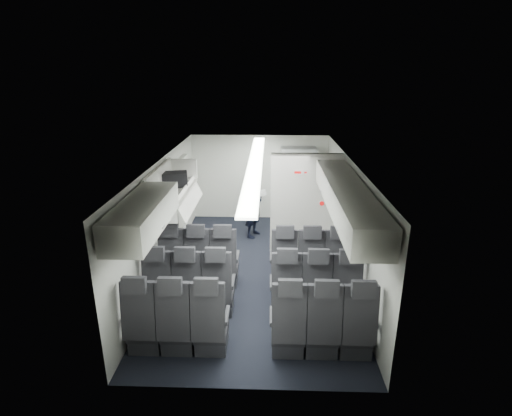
# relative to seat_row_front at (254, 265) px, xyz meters

# --- Properties ---
(cabin_shell) EXTENTS (3.41, 6.01, 2.16)m
(cabin_shell) POSITION_rel_seat_row_front_xyz_m (0.00, 0.53, 0.72)
(cabin_shell) COLOR black
(cabin_shell) RESTS_ON ground
(seat_row_front) EXTENTS (3.33, 0.56, 1.24)m
(seat_row_front) POSITION_rel_seat_row_front_xyz_m (0.00, 0.00, 0.00)
(seat_row_front) COLOR #242327
(seat_row_front) RESTS_ON cabin_shell
(seat_row_mid) EXTENTS (3.33, 0.56, 1.24)m
(seat_row_mid) POSITION_rel_seat_row_front_xyz_m (0.00, -0.90, 0.00)
(seat_row_mid) COLOR #242327
(seat_row_mid) RESTS_ON cabin_shell
(seat_row_rear) EXTENTS (3.33, 0.56, 1.24)m
(seat_row_rear) POSITION_rel_seat_row_front_xyz_m (0.00, -1.80, 0.00)
(seat_row_rear) COLOR #242327
(seat_row_rear) RESTS_ON cabin_shell
(overhead_bin_left_rear) EXTENTS (0.53, 1.80, 0.40)m
(overhead_bin_left_rear) POSITION_rel_seat_row_front_xyz_m (-1.40, -1.47, 1.46)
(overhead_bin_left_rear) COLOR silver
(overhead_bin_left_rear) RESTS_ON cabin_shell
(overhead_bin_left_front_open) EXTENTS (0.64, 1.70, 0.72)m
(overhead_bin_left_front_open) POSITION_rel_seat_row_front_xyz_m (-1.44, 0.28, 1.33)
(overhead_bin_left_front_open) COLOR #9E9E93
(overhead_bin_left_front_open) RESTS_ON cabin_shell
(overhead_bin_right_rear) EXTENTS (0.53, 1.80, 0.40)m
(overhead_bin_right_rear) POSITION_rel_seat_row_front_xyz_m (1.40, -1.47, 1.46)
(overhead_bin_right_rear) COLOR silver
(overhead_bin_right_rear) RESTS_ON cabin_shell
(overhead_bin_right_front) EXTENTS (0.53, 1.70, 0.40)m
(overhead_bin_right_front) POSITION_rel_seat_row_front_xyz_m (1.40, 0.28, 1.46)
(overhead_bin_right_front) COLOR silver
(overhead_bin_right_front) RESTS_ON cabin_shell
(bulkhead_partition) EXTENTS (1.40, 0.15, 2.13)m
(bulkhead_partition) POSITION_rel_seat_row_front_xyz_m (0.98, 1.33, 0.67)
(bulkhead_partition) COLOR white
(bulkhead_partition) RESTS_ON cabin_shell
(galley_unit) EXTENTS (0.85, 0.52, 1.90)m
(galley_unit) POSITION_rel_seat_row_front_xyz_m (0.95, 3.25, 0.55)
(galley_unit) COLOR #939399
(galley_unit) RESTS_ON cabin_shell
(boarding_door) EXTENTS (0.12, 1.27, 1.86)m
(boarding_door) POSITION_rel_seat_row_front_xyz_m (-1.64, 2.09, 0.55)
(boarding_door) COLOR silver
(boarding_door) RESTS_ON cabin_shell
(flight_attendant) EXTENTS (0.56, 0.67, 1.58)m
(flight_attendant) POSITION_rel_seat_row_front_xyz_m (-0.11, 2.30, 0.39)
(flight_attendant) COLOR black
(flight_attendant) RESTS_ON ground
(carry_on_bag) EXTENTS (0.49, 0.40, 0.26)m
(carry_on_bag) POSITION_rel_seat_row_front_xyz_m (-1.44, 0.56, 1.40)
(carry_on_bag) COLOR black
(carry_on_bag) RESTS_ON overhead_bin_left_front_open
(papers) EXTENTS (0.20, 0.04, 0.14)m
(papers) POSITION_rel_seat_row_front_xyz_m (0.08, 2.25, 0.65)
(papers) COLOR white
(papers) RESTS_ON flight_attendant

